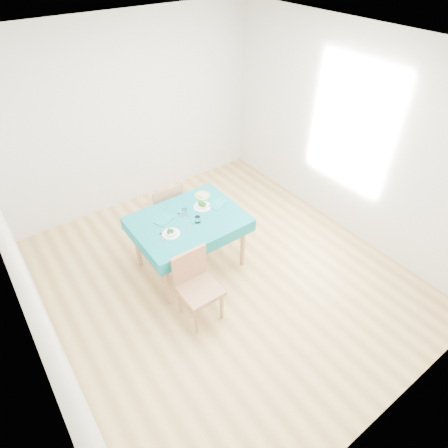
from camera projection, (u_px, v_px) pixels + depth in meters
room_shell at (224, 187)px, 3.93m from camera, size 4.02×4.52×2.73m
table at (190, 243)px, 4.70m from camera, size 1.30×0.99×0.76m
chair_near at (199, 284)px, 3.98m from camera, size 0.42×0.46×1.04m
chair_far at (162, 201)px, 5.12m from camera, size 0.45×0.49×1.09m
bowl_near at (171, 232)px, 4.23m from camera, size 0.20×0.20×0.06m
bowl_far at (202, 205)px, 4.62m from camera, size 0.22×0.22×0.07m
fork_near at (163, 238)px, 4.19m from camera, size 0.06×0.18×0.00m
knife_near at (189, 227)px, 4.34m from camera, size 0.09×0.20×0.00m
fork_far at (183, 216)px, 4.50m from camera, size 0.07×0.18×0.00m
knife_far at (220, 202)px, 4.73m from camera, size 0.11×0.22×0.00m
napkin_near at (164, 220)px, 4.44m from camera, size 0.26×0.22×0.01m
napkin_far at (217, 204)px, 4.68m from camera, size 0.25×0.21×0.01m
tumbler_center at (184, 212)px, 4.50m from camera, size 0.07×0.07×0.09m
tumbler_side at (198, 220)px, 4.39m from camera, size 0.06×0.06×0.08m
side_plate at (203, 195)px, 4.83m from camera, size 0.21×0.21×0.01m
bread_slice at (203, 195)px, 4.83m from camera, size 0.14×0.14×0.02m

